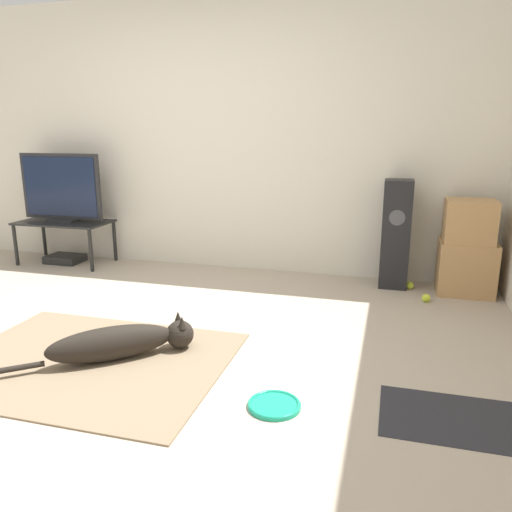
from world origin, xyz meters
The scene contains 14 objects.
ground_plane centered at (0.00, 0.00, 0.00)m, with size 12.00×12.00×0.00m, color #B2A38E.
wall_back centered at (0.00, 2.10, 1.27)m, with size 8.00×0.06×2.55m.
area_rug centered at (-0.04, -0.17, 0.01)m, with size 1.63×1.26×0.01m.
dog centered at (0.14, -0.07, 0.11)m, with size 0.90×0.75×0.23m.
frisbee centered at (1.14, -0.36, 0.01)m, with size 0.27×0.27×0.03m.
cardboard_box_lower centered at (2.27, 1.82, 0.22)m, with size 0.45×0.37×0.45m.
cardboard_box_upper centered at (2.26, 1.80, 0.62)m, with size 0.39×0.32×0.35m.
floor_speaker centered at (1.69, 1.85, 0.47)m, with size 0.24×0.24×0.94m.
tv_stand centered at (-1.58, 1.77, 0.39)m, with size 0.93×0.49×0.44m.
tv centered at (-1.58, 1.77, 0.77)m, with size 0.88×0.20×0.68m.
tennis_ball_by_boxes centered at (1.95, 1.49, 0.03)m, with size 0.07×0.07×0.07m.
tennis_ball_near_speaker centered at (1.83, 1.80, 0.03)m, with size 0.07×0.07×0.07m.
game_console centered at (-1.61, 1.78, 0.04)m, with size 0.36×0.27×0.08m.
door_mat centered at (2.01, -0.23, 0.00)m, with size 0.72×0.48×0.01m.
Camera 1 is at (1.65, -2.53, 1.35)m, focal length 35.00 mm.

